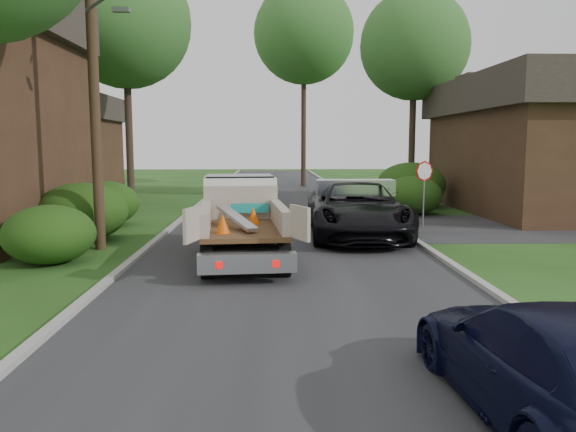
# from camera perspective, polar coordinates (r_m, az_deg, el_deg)

# --- Properties ---
(ground) EXTENTS (120.00, 120.00, 0.00)m
(ground) POSITION_cam_1_polar(r_m,az_deg,el_deg) (11.91, 0.58, -7.65)
(ground) COLOR #224513
(ground) RESTS_ON ground
(road) EXTENTS (8.00, 90.00, 0.02)m
(road) POSITION_cam_1_polar(r_m,az_deg,el_deg) (21.72, -0.55, -0.85)
(road) COLOR #28282B
(road) RESTS_ON ground
(curb_left) EXTENTS (0.20, 90.00, 0.12)m
(curb_left) POSITION_cam_1_polar(r_m,az_deg,el_deg) (22.00, -11.28, -0.74)
(curb_left) COLOR #9E9E99
(curb_left) RESTS_ON ground
(curb_right) EXTENTS (0.20, 90.00, 0.12)m
(curb_right) POSITION_cam_1_polar(r_m,az_deg,el_deg) (22.19, 10.10, -0.65)
(curb_right) COLOR #9E9E99
(curb_right) RESTS_ON ground
(stop_sign) EXTENTS (0.71, 0.32, 2.48)m
(stop_sign) POSITION_cam_1_polar(r_m,az_deg,el_deg) (21.31, 13.66, 3.58)
(stop_sign) COLOR slate
(stop_sign) RESTS_ON ground
(utility_pole) EXTENTS (2.42, 1.25, 10.00)m
(utility_pole) POSITION_cam_1_polar(r_m,az_deg,el_deg) (17.35, -19.13, 13.84)
(utility_pole) COLOR #382619
(utility_pole) RESTS_ON ground
(house_left_far) EXTENTS (7.56, 7.56, 6.00)m
(house_left_far) POSITION_cam_1_polar(r_m,az_deg,el_deg) (35.93, -23.25, 6.64)
(house_left_far) COLOR #3C2518
(house_left_far) RESTS_ON ground
(house_right) EXTENTS (9.72, 12.96, 6.20)m
(house_right) POSITION_cam_1_polar(r_m,az_deg,el_deg) (28.85, 26.21, 6.70)
(house_right) COLOR #3C2518
(house_right) RESTS_ON ground
(hedge_left_a) EXTENTS (2.34, 2.34, 1.53)m
(hedge_left_a) POSITION_cam_1_polar(r_m,az_deg,el_deg) (15.75, -23.10, -1.73)
(hedge_left_a) COLOR #163B0D
(hedge_left_a) RESTS_ON ground
(hedge_left_b) EXTENTS (2.86, 2.86, 1.87)m
(hedge_left_b) POSITION_cam_1_polar(r_m,az_deg,el_deg) (19.09, -20.19, 0.40)
(hedge_left_b) COLOR #163B0D
(hedge_left_b) RESTS_ON ground
(hedge_left_c) EXTENTS (2.60, 2.60, 1.70)m
(hedge_left_c) POSITION_cam_1_polar(r_m,az_deg,el_deg) (22.51, -18.13, 1.24)
(hedge_left_c) COLOR #163B0D
(hedge_left_c) RESTS_ON ground
(hedge_right_a) EXTENTS (2.60, 2.60, 1.70)m
(hedge_right_a) POSITION_cam_1_polar(r_m,az_deg,el_deg) (25.39, 12.50, 2.07)
(hedge_right_a) COLOR #163B0D
(hedge_right_a) RESTS_ON ground
(hedge_right_b) EXTENTS (3.38, 3.38, 2.21)m
(hedge_right_b) POSITION_cam_1_polar(r_m,az_deg,el_deg) (28.44, 12.39, 3.13)
(hedge_right_b) COLOR #163B0D
(hedge_right_b) RESTS_ON ground
(tree_left_far) EXTENTS (6.40, 6.40, 12.20)m
(tree_left_far) POSITION_cam_1_polar(r_m,az_deg,el_deg) (29.94, -16.21, 18.36)
(tree_left_far) COLOR #2D2119
(tree_left_far) RESTS_ON ground
(tree_right_far) EXTENTS (6.00, 6.00, 11.50)m
(tree_right_far) POSITION_cam_1_polar(r_m,az_deg,el_deg) (32.95, 12.74, 16.53)
(tree_right_far) COLOR #2D2119
(tree_right_far) RESTS_ON ground
(tree_center_far) EXTENTS (7.20, 7.20, 14.60)m
(tree_center_far) POSITION_cam_1_polar(r_m,az_deg,el_deg) (42.32, 1.62, 18.02)
(tree_center_far) COLOR #2D2119
(tree_center_far) RESTS_ON ground
(flatbed_truck) EXTENTS (2.86, 5.92, 2.18)m
(flatbed_truck) POSITION_cam_1_polar(r_m,az_deg,el_deg) (15.66, -4.79, 0.33)
(flatbed_truck) COLOR black
(flatbed_truck) RESTS_ON ground
(black_pickup) EXTENTS (3.31, 6.77, 1.85)m
(black_pickup) POSITION_cam_1_polar(r_m,az_deg,el_deg) (18.80, 7.00, 0.67)
(black_pickup) COLOR black
(black_pickup) RESTS_ON ground
(navy_suv) EXTENTS (2.10, 4.73, 1.35)m
(navy_suv) POSITION_cam_1_polar(r_m,az_deg,el_deg) (7.04, 25.04, -13.27)
(navy_suv) COLOR black
(navy_suv) RESTS_ON ground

